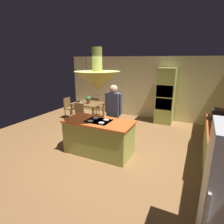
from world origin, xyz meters
TOP-DOWN VIEW (x-y plane):
  - ground at (0.00, 0.00)m, footprint 8.16×8.16m
  - wall_back at (0.00, 3.45)m, footprint 6.80×0.10m
  - kitchen_island at (0.00, -0.20)m, footprint 1.80×0.86m
  - counter_run_right at (2.84, 0.60)m, footprint 0.73×2.24m
  - oven_tower at (1.10, 3.04)m, footprint 0.66×0.62m
  - dining_table at (-1.70, 1.90)m, footprint 1.14×0.91m
  - person_at_island at (0.10, 0.50)m, footprint 0.53×0.23m
  - range_hood at (0.00, -0.20)m, footprint 1.10×1.10m
  - pendant_light_over_table at (-1.70, 1.90)m, footprint 0.32×0.32m
  - chair_facing_island at (-1.70, 1.22)m, footprint 0.40×0.40m
  - chair_by_back_wall at (-1.70, 2.58)m, footprint 0.40×0.40m
  - chair_at_corner at (-2.65, 1.90)m, footprint 0.40×0.40m
  - potted_plant_on_table at (-1.60, 1.81)m, footprint 0.20×0.20m
  - cup_on_table at (-1.88, 1.67)m, footprint 0.07×0.07m
  - microwave_on_counter at (2.84, 1.26)m, footprint 0.46×0.36m

SIDE VIEW (x-z plane):
  - ground at x=0.00m, z-range 0.00..0.00m
  - kitchen_island at x=0.00m, z-range -0.01..0.92m
  - counter_run_right at x=2.84m, z-range 0.01..0.92m
  - chair_facing_island at x=-1.70m, z-range 0.07..0.94m
  - chair_by_back_wall at x=-1.70m, z-range 0.07..0.94m
  - chair_at_corner at x=-2.65m, z-range 0.07..0.94m
  - dining_table at x=-1.70m, z-range 0.28..1.04m
  - cup_on_table at x=-1.88m, z-range 0.76..0.85m
  - potted_plant_on_table at x=-1.60m, z-range 0.78..1.08m
  - person_at_island at x=0.10m, z-range 0.14..1.89m
  - microwave_on_counter at x=2.84m, z-range 0.91..1.19m
  - oven_tower at x=1.10m, z-range 0.00..2.13m
  - wall_back at x=0.00m, z-range 0.00..2.55m
  - pendant_light_over_table at x=-1.70m, z-range 1.45..2.27m
  - range_hood at x=0.00m, z-range 1.46..2.46m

